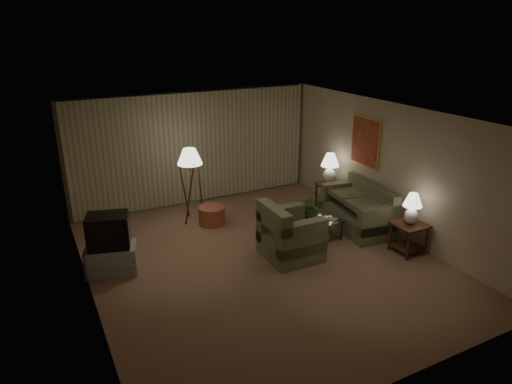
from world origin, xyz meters
TOP-DOWN VIEW (x-y plane):
  - ground at (0.00, 0.00)m, footprint 7.00×7.00m
  - room_shell at (0.02, 1.51)m, footprint 6.04×7.02m
  - sofa at (2.50, 0.33)m, footprint 1.96×1.32m
  - armchair at (0.56, -0.13)m, footprint 1.05×1.00m
  - side_table_near at (2.65, -1.02)m, footprint 0.57×0.57m
  - side_table_far at (2.65, 1.58)m, footprint 0.55×0.46m
  - table_lamp_near at (2.65, -1.02)m, footprint 0.36×0.36m
  - table_lamp_far at (2.65, 1.58)m, footprint 0.43×0.43m
  - coffee_table at (1.41, 0.23)m, footprint 1.05×0.57m
  - tv_cabinet at (-2.55, 0.84)m, footprint 1.16×1.01m
  - crt_tv at (-2.55, 0.84)m, footprint 0.96×0.87m
  - floor_lamp at (-0.52, 2.31)m, footprint 0.54×0.54m
  - ottoman at (-0.19, 1.96)m, footprint 0.76×0.76m
  - vase at (1.26, 0.23)m, footprint 0.18×0.18m
  - flowers at (1.26, 0.23)m, footprint 0.55×0.51m
  - book at (1.66, 0.13)m, footprint 0.24×0.26m

SIDE VIEW (x-z plane):
  - ground at x=0.00m, z-range 0.00..0.00m
  - ottoman at x=-0.19m, z-range 0.00..0.39m
  - tv_cabinet at x=-2.55m, z-range 0.00..0.50m
  - coffee_table at x=1.41m, z-range 0.07..0.48m
  - sofa at x=2.50m, z-range 0.00..0.77m
  - side_table_far at x=2.65m, z-range 0.11..0.71m
  - side_table_near at x=2.65m, z-range 0.12..0.72m
  - book at x=1.66m, z-range 0.41..0.43m
  - armchair at x=0.56m, z-range 0.00..0.86m
  - vase at x=1.26m, z-range 0.42..0.56m
  - crt_tv at x=-2.55m, z-range 0.50..1.09m
  - flowers at x=1.26m, z-range 0.56..1.06m
  - floor_lamp at x=-0.52m, z-range 0.04..1.70m
  - table_lamp_near at x=2.65m, z-range 0.66..1.27m
  - table_lamp_far at x=2.65m, z-range 0.67..1.40m
  - room_shell at x=0.02m, z-range 0.39..3.11m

